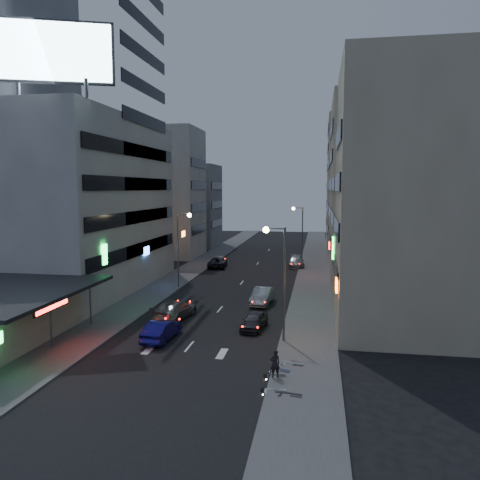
% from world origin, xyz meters
% --- Properties ---
extents(ground, '(180.00, 180.00, 0.00)m').
position_xyz_m(ground, '(0.00, 0.00, 0.00)').
color(ground, black).
rests_on(ground, ground).
extents(sidewalk_left, '(4.00, 120.00, 0.12)m').
position_xyz_m(sidewalk_left, '(-8.00, 30.00, 0.06)').
color(sidewalk_left, '#4C4C4F').
rests_on(sidewalk_left, ground).
extents(sidewalk_right, '(4.00, 120.00, 0.12)m').
position_xyz_m(sidewalk_right, '(8.00, 30.00, 0.06)').
color(sidewalk_right, '#4C4C4F').
rests_on(sidewalk_right, ground).
extents(white_building, '(14.00, 24.00, 18.00)m').
position_xyz_m(white_building, '(-17.00, 20.00, 9.00)').
color(white_building, beige).
rests_on(white_building, ground).
extents(grey_tower, '(10.00, 14.00, 34.00)m').
position_xyz_m(grey_tower, '(-26.00, 23.00, 17.00)').
color(grey_tower, gray).
rests_on(grey_tower, ground).
extents(shophouse_near, '(10.00, 11.00, 20.00)m').
position_xyz_m(shophouse_near, '(15.00, 10.50, 10.00)').
color(shophouse_near, '#B9AD91').
rests_on(shophouse_near, ground).
extents(shophouse_mid, '(11.00, 12.00, 16.00)m').
position_xyz_m(shophouse_mid, '(15.50, 22.00, 8.00)').
color(shophouse_mid, tan).
rests_on(shophouse_mid, ground).
extents(shophouse_far, '(10.00, 14.00, 22.00)m').
position_xyz_m(shophouse_far, '(15.00, 35.00, 11.00)').
color(shophouse_far, '#B9AD91').
rests_on(shophouse_far, ground).
extents(far_left_a, '(11.00, 10.00, 20.00)m').
position_xyz_m(far_left_a, '(-15.50, 45.00, 10.00)').
color(far_left_a, beige).
rests_on(far_left_a, ground).
extents(far_left_b, '(12.00, 10.00, 15.00)m').
position_xyz_m(far_left_b, '(-16.00, 58.00, 7.50)').
color(far_left_b, gray).
rests_on(far_left_b, ground).
extents(far_right_a, '(11.00, 12.00, 18.00)m').
position_xyz_m(far_right_a, '(15.50, 50.00, 9.00)').
color(far_right_a, tan).
rests_on(far_right_a, ground).
extents(far_right_b, '(12.00, 12.00, 24.00)m').
position_xyz_m(far_right_b, '(16.00, 64.00, 12.00)').
color(far_right_b, '#B9AD91').
rests_on(far_right_b, ground).
extents(billboard, '(9.52, 3.75, 6.20)m').
position_xyz_m(billboard, '(-12.99, 9.97, 21.66)').
color(billboard, '#595B60').
rests_on(billboard, white_building).
extents(street_lamp_right_near, '(1.60, 0.44, 8.02)m').
position_xyz_m(street_lamp_right_near, '(5.90, 6.00, 5.36)').
color(street_lamp_right_near, '#595B60').
rests_on(street_lamp_right_near, sidewalk_right).
extents(street_lamp_left, '(1.60, 0.44, 8.02)m').
position_xyz_m(street_lamp_left, '(-5.90, 22.00, 5.36)').
color(street_lamp_left, '#595B60').
rests_on(street_lamp_left, sidewalk_left).
extents(street_lamp_right_far, '(1.60, 0.44, 8.02)m').
position_xyz_m(street_lamp_right_far, '(5.90, 40.00, 5.36)').
color(street_lamp_right_far, '#595B60').
rests_on(street_lamp_right_far, sidewalk_right).
extents(parked_car_right_near, '(2.02, 3.95, 1.29)m').
position_xyz_m(parked_car_right_near, '(3.85, 8.67, 0.64)').
color(parked_car_right_near, '#2A2B30').
rests_on(parked_car_right_near, ground).
extents(parked_car_right_mid, '(1.94, 4.68, 1.51)m').
position_xyz_m(parked_car_right_mid, '(3.50, 16.48, 0.75)').
color(parked_car_right_mid, '#A3A7AB').
rests_on(parked_car_right_mid, ground).
extents(parked_car_left, '(2.75, 5.15, 1.37)m').
position_xyz_m(parked_car_left, '(-4.99, 35.73, 0.69)').
color(parked_car_left, '#25252A').
rests_on(parked_car_left, ground).
extents(parked_car_right_far, '(2.50, 5.28, 1.49)m').
position_xyz_m(parked_car_right_far, '(5.60, 37.89, 0.74)').
color(parked_car_right_far, gray).
rests_on(parked_car_right_far, ground).
extents(road_car_blue, '(1.78, 4.44, 1.43)m').
position_xyz_m(road_car_blue, '(-2.31, 5.01, 0.72)').
color(road_car_blue, navy).
rests_on(road_car_blue, ground).
extents(road_car_silver, '(2.93, 5.51, 1.52)m').
position_xyz_m(road_car_silver, '(-3.05, 10.41, 0.76)').
color(road_car_silver, '#919298').
rests_on(road_car_silver, ground).
extents(person, '(0.70, 0.60, 1.61)m').
position_xyz_m(person, '(6.30, -0.52, 0.93)').
color(person, black).
rests_on(person, sidewalk_right).
extents(scooter_black_a, '(0.86, 1.78, 1.04)m').
position_xyz_m(scooter_black_a, '(7.95, -2.48, 0.64)').
color(scooter_black_a, black).
rests_on(scooter_black_a, sidewalk_right).
extents(scooter_silver_a, '(0.64, 1.76, 1.07)m').
position_xyz_m(scooter_silver_a, '(7.09, -2.03, 0.65)').
color(scooter_silver_a, '#ADB1B5').
rests_on(scooter_silver_a, sidewalk_right).
extents(scooter_blue, '(1.10, 1.72, 1.00)m').
position_xyz_m(scooter_blue, '(7.18, 0.59, 0.62)').
color(scooter_blue, navy).
rests_on(scooter_blue, sidewalk_right).
extents(scooter_black_b, '(0.72, 1.66, 0.98)m').
position_xyz_m(scooter_black_b, '(6.88, 0.00, 0.61)').
color(scooter_black_b, black).
rests_on(scooter_black_b, sidewalk_right).
extents(scooter_silver_b, '(0.96, 1.91, 1.12)m').
position_xyz_m(scooter_silver_b, '(7.89, 1.82, 0.68)').
color(scooter_silver_b, '#96999D').
rests_on(scooter_silver_b, sidewalk_right).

